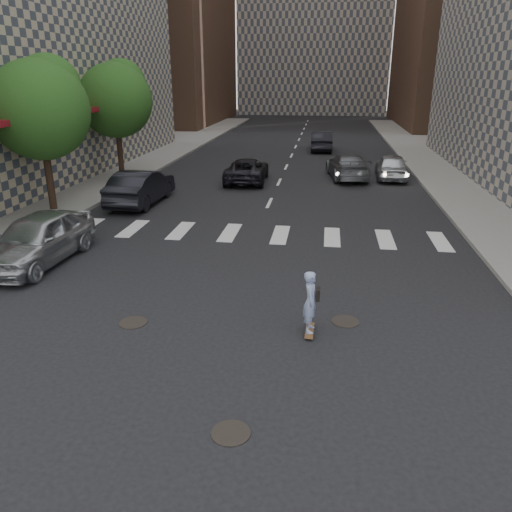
{
  "coord_description": "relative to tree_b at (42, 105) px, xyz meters",
  "views": [
    {
      "loc": [
        2.62,
        -9.48,
        5.91
      ],
      "look_at": [
        0.88,
        2.97,
        1.3
      ],
      "focal_mm": 35.0,
      "sensor_mm": 36.0,
      "label": 1
    }
  ],
  "objects": [
    {
      "name": "traffic_car_e",
      "position": [
        11.64,
        20.86,
        -3.86
      ],
      "size": [
        1.82,
        4.8,
        1.56
      ],
      "primitive_type": "imported",
      "rotation": [
        0.0,
        0.0,
        3.18
      ],
      "color": "black",
      "rests_on": "ground"
    },
    {
      "name": "silver_sedan",
      "position": [
        2.85,
        -6.26,
        -3.82
      ],
      "size": [
        2.21,
        4.95,
        1.65
      ],
      "primitive_type": "imported",
      "rotation": [
        0.0,
        0.0,
        -0.05
      ],
      "color": "#ACAFB3",
      "rests_on": "ground"
    },
    {
      "name": "traffic_car_d",
      "position": [
        15.95,
        9.79,
        -3.9
      ],
      "size": [
        1.98,
        4.44,
        1.48
      ],
      "primitive_type": "imported",
      "rotation": [
        0.0,
        0.0,
        3.09
      ],
      "color": "silver",
      "rests_on": "ground"
    },
    {
      "name": "skateboarder",
      "position": [
        11.88,
        -9.86,
        -3.8
      ],
      "size": [
        0.4,
        0.81,
        1.61
      ],
      "rotation": [
        0.0,
        0.0,
        -0.02
      ],
      "color": "brown",
      "rests_on": "ground"
    },
    {
      "name": "manhole_b",
      "position": [
        7.45,
        -9.94,
        -4.64
      ],
      "size": [
        0.7,
        0.7,
        0.02
      ],
      "primitive_type": "cylinder",
      "color": "black",
      "rests_on": "ground"
    },
    {
      "name": "manhole_a",
      "position": [
        10.65,
        -13.64,
        -4.64
      ],
      "size": [
        0.7,
        0.7,
        0.02
      ],
      "primitive_type": "cylinder",
      "color": "black",
      "rests_on": "ground"
    },
    {
      "name": "traffic_car_b",
      "position": [
        13.36,
        9.56,
        -3.91
      ],
      "size": [
        2.73,
        5.3,
        1.47
      ],
      "primitive_type": "imported",
      "rotation": [
        0.0,
        0.0,
        3.28
      ],
      "color": "#595C61",
      "rests_on": "ground"
    },
    {
      "name": "traffic_car_a",
      "position": [
        3.39,
        1.86,
        -3.83
      ],
      "size": [
        1.9,
        5.02,
        1.64
      ],
      "primitive_type": "imported",
      "rotation": [
        0.0,
        0.0,
        3.11
      ],
      "color": "black",
      "rests_on": "ground"
    },
    {
      "name": "sidewalk_left",
      "position": [
        -5.05,
        8.86,
        -4.57
      ],
      "size": [
        13.0,
        80.0,
        0.15
      ],
      "primitive_type": "cube",
      "color": "gray",
      "rests_on": "ground"
    },
    {
      "name": "ground",
      "position": [
        9.45,
        -11.14,
        -4.65
      ],
      "size": [
        160.0,
        160.0,
        0.0
      ],
      "primitive_type": "plane",
      "color": "black",
      "rests_on": "ground"
    },
    {
      "name": "tree_b",
      "position": [
        0.0,
        0.0,
        0.0
      ],
      "size": [
        4.2,
        4.2,
        6.6
      ],
      "color": "#382619",
      "rests_on": "sidewalk_left"
    },
    {
      "name": "manhole_c",
      "position": [
        12.75,
        -9.14,
        -4.64
      ],
      "size": [
        0.7,
        0.7,
        0.02
      ],
      "primitive_type": "cylinder",
      "color": "black",
      "rests_on": "ground"
    },
    {
      "name": "traffic_car_c",
      "position": [
        7.6,
        7.71,
        -3.98
      ],
      "size": [
        2.39,
        4.9,
        1.34
      ],
      "primitive_type": "imported",
      "rotation": [
        0.0,
        0.0,
        3.18
      ],
      "color": "black",
      "rests_on": "ground"
    },
    {
      "name": "tree_c",
      "position": [
        0.0,
        8.0,
        0.0
      ],
      "size": [
        4.2,
        4.2,
        6.6
      ],
      "color": "#382619",
      "rests_on": "sidewalk_left"
    }
  ]
}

